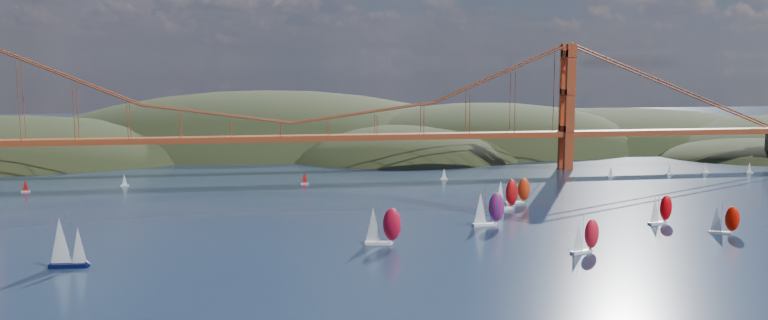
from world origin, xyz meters
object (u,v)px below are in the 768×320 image
Objects in this scene: racer_0 at (382,225)px; racer_2 at (724,219)px; racer_1 at (585,235)px; racer_4 at (660,209)px; sloop_navy at (66,243)px; racer_5 at (517,190)px; racer_3 at (506,194)px; racer_rwb at (488,208)px.

racer_0 is 1.23× the size of racer_2.
racer_4 is at bearing 20.36° from racer_1.
racer_2 is (169.69, 6.39, -1.57)m from sloop_navy.
racer_1 is 45.46m from racer_4.
racer_3 is at bearing -126.88° from racer_5.
racer_4 is 0.87× the size of racer_rwb.
racer_0 reaches higher than racer_5.
racer_5 reaches higher than racer_4.
racer_3 is 1.14× the size of racer_4.
racer_5 is at bearing 54.30° from racer_rwb.
racer_5 is (-40.99, 51.90, 0.44)m from racer_2.
racer_5 is 37.20m from racer_rwb.
racer_4 is 0.97× the size of racer_5.
racer_3 is at bearing 50.20° from racer_0.
racer_4 reaches higher than racer_2.
racer_0 is 84.71m from racer_4.
racer_3 is (46.60, 39.40, -0.04)m from racer_0.
racer_0 reaches higher than racer_4.
sloop_navy is 1.47× the size of racer_2.
racer_2 is at bearing -1.54° from racer_1.
racer_3 is 0.99× the size of racer_rwb.
racer_3 reaches higher than racer_1.
racer_rwb is (108.79, 26.86, -0.58)m from sloop_navy.
racer_5 is (128.69, 58.28, -1.13)m from sloop_navy.
racer_2 is (94.65, -3.34, -0.97)m from racer_0.
racer_2 is 0.82× the size of racer_3.
racer_1 is at bearing -9.09° from racer_0.
racer_3 is (121.64, 49.12, -0.65)m from sloop_navy.
sloop_navy reaches higher than racer_0.
racer_1 is 56.03m from racer_3.
sloop_navy reaches higher than racer_3.
sloop_navy is 1.19× the size of racer_rwb.
racer_1 is 0.87× the size of racer_rwb.
racer_3 is at bearing 56.66° from racer_rwb.
racer_4 is 48.07m from racer_5.
sloop_navy reaches higher than racer_5.
racer_rwb is at bearing -121.63° from racer_5.
racer_5 is at bearing 67.64° from racer_1.
racer_4 is at bearing 150.46° from racer_2.
racer_5 reaches higher than racer_1.
racer_0 is 37.85m from racer_rwb.
racer_0 is at bearing -163.19° from racer_3.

